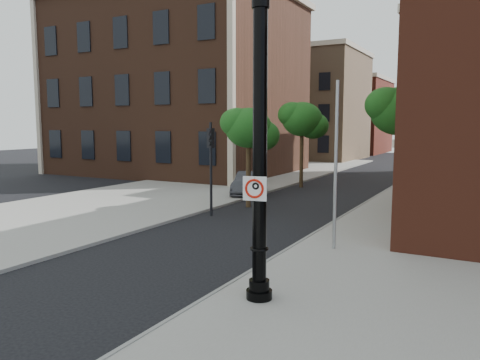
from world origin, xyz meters
The scene contains 16 objects.
ground centered at (0.00, 0.00, 0.00)m, with size 120.00×120.00×0.00m, color black.
sidewalk_right centered at (6.00, 10.00, 0.06)m, with size 8.00×60.00×0.12m, color gray.
sidewalk_left centered at (-9.00, 18.00, 0.06)m, with size 10.00×50.00×0.12m, color gray.
curb_edge centered at (2.05, 10.00, 0.07)m, with size 0.10×60.00×0.14m, color gray.
victorian_building centered at (-16.00, 23.97, 8.74)m, with size 18.60×14.60×17.95m.
bg_building_tan_a centered at (-12.00, 44.00, 6.00)m, with size 12.00×12.00×12.00m, color #87684A.
bg_building_red centered at (-12.00, 58.00, 5.00)m, with size 12.00×12.00×10.00m, color maroon.
lamppost centered at (3.15, 0.48, 3.28)m, with size 0.60×0.60×7.11m.
no_parking_sign centered at (3.12, 0.30, 2.69)m, with size 0.54×0.14×0.54m.
parked_car centered at (-4.64, 14.95, 0.68)m, with size 1.43×4.11×1.36m, color #313136.
traffic_signal_left centered at (-3.31, 8.68, 2.81)m, with size 0.28×0.35×4.17m.
traffic_signal_right centered at (4.79, 9.76, 3.50)m, with size 0.41×0.46×5.20m.
utility_pole centered at (3.34, 5.52, 2.72)m, with size 0.11×0.11×5.44m, color #999999.
street_tree_a centered at (-2.85, 11.48, 3.84)m, with size 2.71×2.45×4.88m.
street_tree_b centered at (-3.21, 19.58, 4.33)m, with size 3.04×2.75×5.48m.
street_tree_c centered at (3.51, 15.23, 4.65)m, with size 3.26×2.95×5.88m.
Camera 1 is at (7.72, -8.79, 4.11)m, focal length 35.00 mm.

